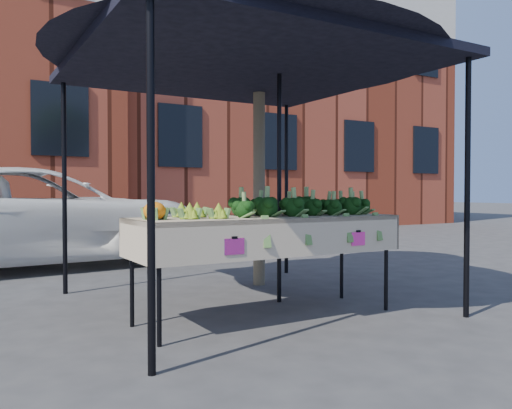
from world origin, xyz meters
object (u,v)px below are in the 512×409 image
(table, at_px, (267,267))
(street_tree, at_px, (259,114))
(vehicle, at_px, (38,90))
(canopy, at_px, (245,166))

(table, distance_m, street_tree, 2.29)
(vehicle, height_order, street_tree, vehicle)
(canopy, bearing_deg, table, -99.53)
(canopy, distance_m, street_tree, 1.28)
(table, relative_size, street_tree, 0.59)
(street_tree, bearing_deg, vehicle, 124.42)
(table, distance_m, canopy, 1.09)
(table, bearing_deg, canopy, 80.47)
(canopy, xyz_separation_m, street_tree, (0.67, 0.86, 0.67))
(table, xyz_separation_m, canopy, (0.10, 0.59, 0.92))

